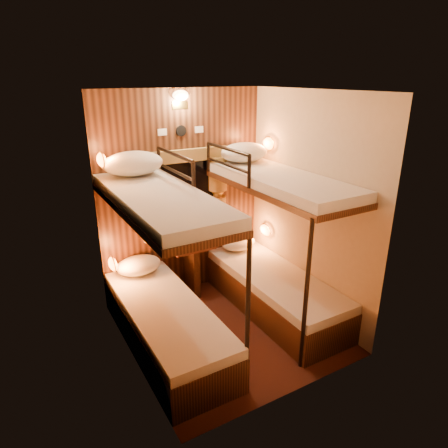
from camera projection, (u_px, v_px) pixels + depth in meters
floor at (227, 329)px, 4.23m from camera, size 2.10×2.10×0.00m
ceiling at (228, 91)px, 3.39m from camera, size 2.10×2.10×0.00m
wall_back at (182, 196)px, 4.66m from camera, size 2.40×0.00×2.40m
wall_front at (299, 266)px, 2.95m from camera, size 2.40×0.00×2.40m
wall_left at (125, 244)px, 3.34m from camera, size 0.00×2.40×2.40m
wall_right at (308, 207)px, 4.27m from camera, size 0.00×2.40×2.40m
back_panel at (183, 196)px, 4.65m from camera, size 2.00×0.03×2.40m
bunk_left at (165, 296)px, 3.79m from camera, size 0.72×1.90×1.82m
bunk_right at (275, 265)px, 4.39m from camera, size 0.72×1.90×1.82m
window at (184, 198)px, 4.63m from camera, size 1.00×0.12×0.79m
curtains at (185, 192)px, 4.57m from camera, size 1.10×0.22×1.00m
back_fixtures at (181, 103)px, 4.25m from camera, size 0.54×0.09×0.48m
reading_lamps at (195, 200)px, 4.36m from camera, size 2.00×0.20×1.25m
table at (192, 263)px, 4.77m from camera, size 0.50×0.34×0.66m
bottle_left at (181, 240)px, 4.56m from camera, size 0.07×0.07×0.25m
bottle_right at (201, 236)px, 4.65m from camera, size 0.07×0.07×0.25m
sachet_a at (207, 241)px, 4.78m from camera, size 0.10×0.09×0.01m
sachet_b at (207, 242)px, 4.75m from camera, size 0.09×0.08×0.01m
pillow_lower_left at (139, 265)px, 4.40m from camera, size 0.50×0.35×0.19m
pillow_lower_right at (238, 243)px, 5.02m from camera, size 0.45×0.32×0.18m
pillow_upper_left at (133, 163)px, 3.93m from camera, size 0.60×0.43×0.24m
pillow_upper_right at (244, 152)px, 4.54m from camera, size 0.56×0.40×0.22m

